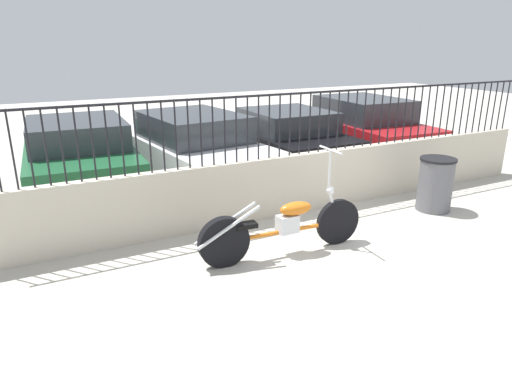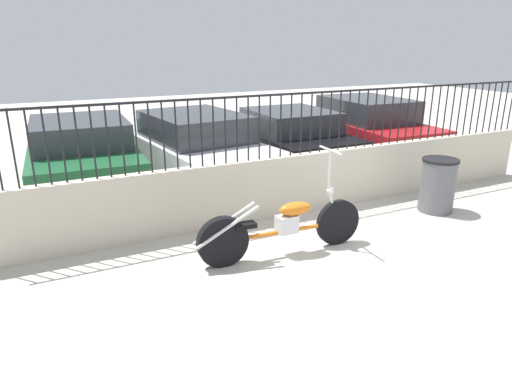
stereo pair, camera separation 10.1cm
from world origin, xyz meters
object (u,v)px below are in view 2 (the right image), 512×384
car_white (192,147)px  car_red (362,126)px  car_black (287,137)px  trash_bin (438,185)px  motorcycle_orange (274,228)px  car_green (82,154)px

car_white → car_red: (4.61, 0.46, -0.00)m
car_white → car_black: 2.38m
trash_bin → car_white: car_white is taller
car_red → motorcycle_orange: bearing=134.7°
car_green → car_red: 6.65m
car_white → car_red: bearing=-91.0°
trash_bin → car_black: car_black is taller
motorcycle_orange → car_green: motorcycle_orange is taller
motorcycle_orange → car_red: bearing=44.8°
motorcycle_orange → trash_bin: size_ratio=2.65×
car_green → car_red: bearing=-87.3°
motorcycle_orange → car_white: 3.76m
trash_bin → car_green: bearing=143.3°
car_green → car_white: (2.05, -0.42, 0.01)m
trash_bin → car_red: car_red is taller
car_green → car_red: car_red is taller
trash_bin → car_white: bearing=132.2°
car_black → car_white: bearing=98.2°
car_green → car_white: car_white is taller
car_white → car_black: bearing=-89.3°
car_black → trash_bin: bearing=-167.9°
trash_bin → car_green: car_green is taller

